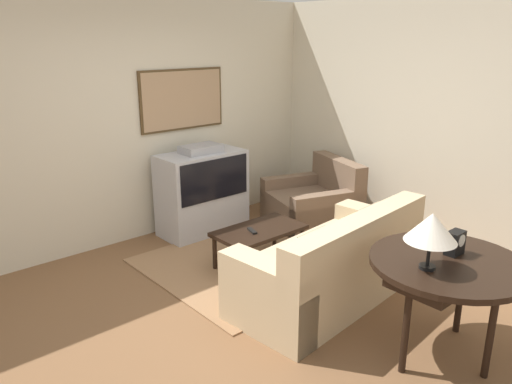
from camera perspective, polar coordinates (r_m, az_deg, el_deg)
ground_plane at (r=4.47m, az=-0.87°, el=-13.18°), size 12.00×12.00×0.00m
wall_back at (r=5.72m, az=-14.92°, el=7.59°), size 12.00×0.10×2.70m
wall_right at (r=5.97m, az=18.86°, el=7.60°), size 0.06×12.00×2.70m
area_rug at (r=5.28m, az=-0.53°, el=-7.99°), size 1.99×1.86×0.01m
tv at (r=5.96m, az=-6.15°, el=0.04°), size 1.03×0.53×1.07m
couch at (r=4.53m, az=8.67°, el=-8.44°), size 1.94×1.01×0.85m
armchair at (r=6.29m, az=6.64°, el=-1.33°), size 1.21×1.24×0.81m
coffee_table at (r=5.10m, az=0.38°, el=-4.69°), size 0.92×0.52×0.40m
console_table at (r=3.83m, az=21.11°, el=-8.24°), size 1.10×1.10×0.76m
table_lamp at (r=3.51m, az=19.42°, el=-3.88°), size 0.35×0.35×0.40m
mantel_clock at (r=3.89m, az=21.80°, el=-5.41°), size 0.14×0.10×0.18m
remote at (r=5.00m, az=-0.46°, el=-4.45°), size 0.09×0.17×0.02m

